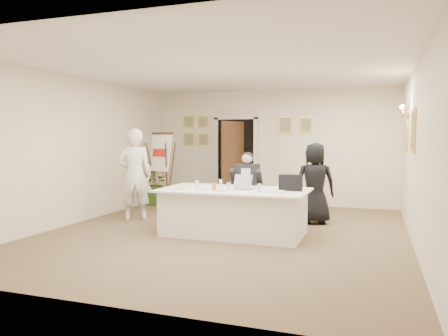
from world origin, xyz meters
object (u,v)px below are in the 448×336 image
at_px(flip_chart, 164,175).
at_px(paper_stack, 274,191).
at_px(potted_palm, 153,182).
at_px(oj_glass, 214,187).
at_px(seated_man, 247,187).
at_px(conference_table, 234,212).
at_px(laptop, 245,181).
at_px(laptop_bag, 291,183).
at_px(steel_jug, 214,186).
at_px(standing_woman, 315,183).
at_px(standing_man, 135,175).

distance_m(flip_chart, paper_stack, 3.76).
bearing_deg(potted_palm, oj_glass, -47.21).
relative_size(seated_man, paper_stack, 4.65).
relative_size(conference_table, laptop, 7.04).
xyz_separation_m(laptop_bag, steel_jug, (-1.27, -0.18, -0.08)).
bearing_deg(standing_woman, steel_jug, 30.16).
bearing_deg(paper_stack, oj_glass, -170.77).
bearing_deg(conference_table, standing_woman, 50.62).
bearing_deg(paper_stack, laptop_bag, 53.23).
height_order(conference_table, laptop, laptop).
distance_m(paper_stack, oj_glass, 0.96).
bearing_deg(flip_chart, laptop, -37.54).
relative_size(seated_man, standing_woman, 0.90).
relative_size(flip_chart, standing_woman, 1.11).
xyz_separation_m(standing_man, laptop_bag, (3.19, -0.50, -0.00)).
distance_m(laptop_bag, steel_jug, 1.29).
distance_m(conference_table, standing_man, 2.39).
bearing_deg(laptop, potted_palm, 154.94).
distance_m(laptop_bag, paper_stack, 0.38).
height_order(paper_stack, steel_jug, steel_jug).
bearing_deg(paper_stack, laptop, 154.80).
xyz_separation_m(conference_table, laptop, (0.17, 0.07, 0.52)).
bearing_deg(flip_chart, steel_jug, -46.00).
height_order(seated_man, oj_glass, seated_man).
relative_size(conference_table, potted_palm, 2.31).
relative_size(paper_stack, steel_jug, 2.71).
bearing_deg(conference_table, standing_man, 165.29).
height_order(laptop, paper_stack, laptop).
relative_size(seated_man, oj_glass, 10.68).
bearing_deg(laptop, oj_glass, -119.68).
bearing_deg(flip_chart, standing_man, -86.64).
relative_size(standing_woman, laptop, 4.39).
relative_size(flip_chart, paper_stack, 5.76).
bearing_deg(standing_woman, laptop_bag, 65.48).
xyz_separation_m(conference_table, oj_glass, (-0.22, -0.35, 0.45)).
xyz_separation_m(laptop_bag, oj_glass, (-1.16, -0.44, -0.07)).
distance_m(paper_stack, steel_jug, 1.06).
bearing_deg(oj_glass, flip_chart, 132.05).
height_order(seated_man, paper_stack, seated_man).
height_order(flip_chart, oj_glass, flip_chart).
relative_size(seated_man, laptop, 3.94).
xyz_separation_m(oj_glass, steel_jug, (-0.11, 0.27, -0.01)).
xyz_separation_m(conference_table, potted_palm, (-2.94, 2.59, 0.14)).
xyz_separation_m(conference_table, standing_woman, (1.16, 1.42, 0.38)).
relative_size(paper_stack, oj_glass, 2.30).
relative_size(standing_man, steel_jug, 16.56).
bearing_deg(standing_woman, seated_man, 3.36).
bearing_deg(oj_glass, potted_palm, 132.79).
distance_m(standing_man, potted_palm, 2.15).
bearing_deg(standing_woman, standing_man, -1.31).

